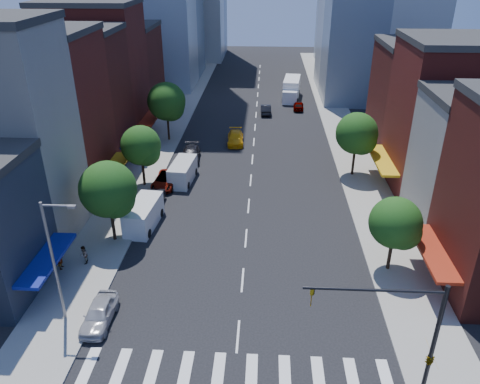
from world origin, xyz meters
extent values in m
plane|color=black|center=(0.00, 0.00, 0.00)|extent=(220.00, 220.00, 0.00)
cube|color=gray|center=(-12.50, 40.00, 0.07)|extent=(5.00, 120.00, 0.15)
cube|color=gray|center=(12.50, 40.00, 0.07)|extent=(5.00, 120.00, 0.15)
cube|color=silver|center=(0.00, -3.00, 0.01)|extent=(19.00, 3.00, 0.01)
cube|color=maroon|center=(-21.00, 20.50, 8.00)|extent=(12.00, 9.00, 16.00)
cube|color=#511A14|center=(-21.00, 29.00, 7.50)|extent=(12.00, 8.00, 15.00)
cube|color=maroon|center=(-21.00, 37.50, 8.50)|extent=(12.00, 9.00, 17.00)
cube|color=#511A14|center=(-21.00, 47.00, 6.50)|extent=(12.00, 10.00, 13.00)
cube|color=maroon|center=(21.00, 24.00, 7.50)|extent=(12.00, 10.00, 15.00)
cube|color=#511A14|center=(21.00, 34.00, 6.50)|extent=(12.00, 10.00, 13.00)
cylinder|color=black|center=(10.50, -4.50, 4.15)|extent=(0.24, 0.24, 8.00)
cylinder|color=black|center=(7.00, -4.50, 7.75)|extent=(7.00, 0.16, 0.16)
imported|color=gold|center=(4.00, -4.50, 7.15)|extent=(0.22, 0.18, 1.10)
imported|color=gold|center=(10.50, -4.50, 3.35)|extent=(0.48, 2.24, 0.90)
cylinder|color=slate|center=(-12.00, 1.00, 4.65)|extent=(0.20, 0.20, 9.00)
cylinder|color=slate|center=(-11.00, 1.00, 8.95)|extent=(2.00, 0.14, 0.14)
cube|color=slate|center=(-10.10, 1.00, 8.90)|extent=(0.50, 0.25, 0.18)
cylinder|color=black|center=(-11.50, 11.00, 2.11)|extent=(0.28, 0.28, 3.92)
sphere|color=#154112|center=(-11.50, 11.00, 5.05)|extent=(4.80, 4.80, 4.80)
sphere|color=#154112|center=(-10.90, 10.70, 4.35)|extent=(3.36, 3.36, 3.36)
cylinder|color=black|center=(-11.50, 22.00, 1.97)|extent=(0.28, 0.28, 3.64)
sphere|color=#154112|center=(-11.50, 22.00, 4.70)|extent=(4.20, 4.20, 4.20)
sphere|color=#154112|center=(-10.90, 21.70, 4.05)|extent=(2.94, 2.94, 2.94)
cylinder|color=black|center=(-11.50, 36.00, 2.25)|extent=(0.28, 0.28, 4.20)
sphere|color=#154112|center=(-11.50, 36.00, 5.40)|extent=(5.00, 5.00, 5.00)
sphere|color=#154112|center=(-10.90, 35.70, 4.65)|extent=(3.50, 3.50, 3.50)
cylinder|color=black|center=(11.50, 8.00, 1.83)|extent=(0.28, 0.28, 3.36)
sphere|color=#154112|center=(11.50, 8.00, 4.35)|extent=(4.00, 4.00, 4.00)
sphere|color=#154112|center=(12.10, 7.70, 3.75)|extent=(2.80, 2.80, 2.80)
cylinder|color=black|center=(11.50, 26.00, 2.11)|extent=(0.28, 0.28, 3.92)
sphere|color=#154112|center=(11.50, 26.00, 5.05)|extent=(4.60, 4.60, 4.60)
sphere|color=#154112|center=(12.10, 25.70, 4.35)|extent=(3.22, 3.22, 3.22)
imported|color=#ABAAAF|center=(-9.50, 0.84, 0.75)|extent=(1.78, 4.39, 1.49)
imported|color=black|center=(-9.50, 17.18, 0.72)|extent=(1.78, 4.43, 1.43)
imported|color=#999999|center=(-9.19, 22.04, 0.70)|extent=(2.56, 5.12, 1.39)
imported|color=black|center=(-7.50, 29.41, 0.76)|extent=(2.54, 5.41, 1.53)
cube|color=silver|center=(-9.50, 13.65, 1.15)|extent=(2.69, 5.67, 2.31)
cube|color=black|center=(-9.69, 11.57, 1.48)|extent=(2.13, 1.28, 0.99)
cylinder|color=black|center=(-10.66, 11.88, 0.38)|extent=(0.35, 0.86, 0.84)
cylinder|color=black|center=(-8.69, 11.70, 0.38)|extent=(0.35, 0.86, 0.84)
cylinder|color=black|center=(-10.31, 15.60, 0.38)|extent=(0.35, 0.86, 0.84)
cylinder|color=black|center=(-8.34, 15.42, 0.38)|extent=(0.35, 0.86, 0.84)
cube|color=silver|center=(-7.50, 23.41, 1.12)|extent=(2.58, 5.48, 2.23)
cube|color=black|center=(-7.67, 21.40, 1.44)|extent=(2.05, 1.23, 0.96)
cylinder|color=black|center=(-8.61, 21.69, 0.37)|extent=(0.33, 0.83, 0.81)
cylinder|color=black|center=(-6.70, 21.53, 0.37)|extent=(0.33, 0.83, 0.81)
cylinder|color=black|center=(-8.30, 25.30, 0.37)|extent=(0.33, 0.83, 0.81)
cylinder|color=black|center=(-6.39, 25.13, 0.37)|extent=(0.33, 0.83, 0.81)
imported|color=#F9AF0D|center=(-2.44, 35.43, 0.74)|extent=(2.34, 5.19, 1.48)
imported|color=black|center=(1.50, 48.71, 0.74)|extent=(1.74, 4.54, 1.48)
imported|color=#999999|center=(6.81, 51.17, 0.67)|extent=(1.86, 4.05, 1.35)
cube|color=white|center=(5.93, 58.19, 1.72)|extent=(3.35, 7.25, 3.45)
cube|color=white|center=(5.48, 54.12, 1.19)|extent=(2.57, 2.19, 2.16)
cylinder|color=black|center=(4.40, 55.10, 0.49)|extent=(0.43, 1.00, 0.97)
cylinder|color=black|center=(6.75, 54.84, 0.49)|extent=(0.43, 1.00, 0.97)
cylinder|color=black|center=(4.93, 59.92, 0.49)|extent=(0.43, 1.00, 0.97)
cylinder|color=black|center=(7.29, 59.66, 0.49)|extent=(0.43, 1.00, 0.97)
imported|color=#999999|center=(-14.50, 6.54, 1.11)|extent=(0.58, 0.77, 1.92)
imported|color=#999999|center=(-12.87, 7.31, 0.93)|extent=(0.75, 0.88, 1.57)
camera|label=1|loc=(1.42, -23.14, 22.46)|focal=35.00mm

